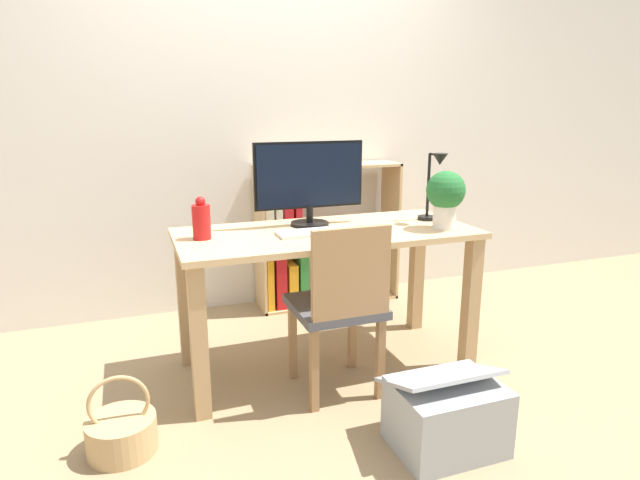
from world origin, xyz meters
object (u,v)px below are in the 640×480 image
at_px(desk_lamp, 434,180).
at_px(bookshelf, 301,244).
at_px(chair, 340,303).
at_px(basket, 122,432).
at_px(potted_plant, 445,195).
at_px(keyboard, 318,232).
at_px(vase, 201,220).
at_px(storage_box, 446,414).
at_px(monitor, 309,179).

height_order(desk_lamp, bookshelf, desk_lamp).
relative_size(chair, basket, 2.55).
bearing_deg(potted_plant, desk_lamp, 77.54).
height_order(keyboard, chair, chair).
bearing_deg(bookshelf, keyboard, -103.07).
height_order(vase, storage_box, vase).
bearing_deg(vase, basket, -132.72).
bearing_deg(monitor, keyboard, -97.44).
distance_m(monitor, storage_box, 1.30).
height_order(monitor, bookshelf, monitor).
height_order(keyboard, bookshelf, bookshelf).
xyz_separation_m(vase, desk_lamp, (1.21, -0.04, 0.13)).
bearing_deg(bookshelf, storage_box, -88.48).
bearing_deg(potted_plant, bookshelf, 111.37).
xyz_separation_m(potted_plant, basket, (-1.59, -0.24, -0.82)).
relative_size(desk_lamp, chair, 0.44).
bearing_deg(vase, keyboard, -9.30).
distance_m(keyboard, potted_plant, 0.67).
distance_m(chair, basket, 1.05).
distance_m(basket, storage_box, 1.29).
distance_m(bookshelf, basket, 1.79).
xyz_separation_m(vase, potted_plant, (1.18, -0.21, 0.08)).
distance_m(potted_plant, bookshelf, 1.24).
height_order(desk_lamp, chair, desk_lamp).
height_order(monitor, desk_lamp, monitor).
bearing_deg(basket, bookshelf, 47.97).
relative_size(keyboard, desk_lamp, 1.08).
relative_size(monitor, keyboard, 1.46).
xyz_separation_m(keyboard, basket, (-0.96, -0.36, -0.66)).
bearing_deg(keyboard, vase, 170.70).
relative_size(vase, bookshelf, 0.21).
relative_size(keyboard, chair, 0.47).
bearing_deg(chair, storage_box, -65.13).
relative_size(monitor, desk_lamp, 1.58).
relative_size(potted_plant, chair, 0.35).
bearing_deg(vase, desk_lamp, -1.85).
relative_size(vase, desk_lamp, 0.55).
distance_m(potted_plant, storage_box, 1.07).
height_order(monitor, potted_plant, monitor).
height_order(vase, bookshelf, bookshelf).
relative_size(potted_plant, basket, 0.89).
bearing_deg(chair, vase, 149.20).
relative_size(bookshelf, basket, 2.95).
bearing_deg(chair, potted_plant, 11.79).
height_order(potted_plant, chair, potted_plant).
height_order(vase, potted_plant, potted_plant).
bearing_deg(bookshelf, chair, -99.47).
bearing_deg(desk_lamp, vase, 178.15).
bearing_deg(storage_box, vase, 133.14).
distance_m(potted_plant, chair, 0.77).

